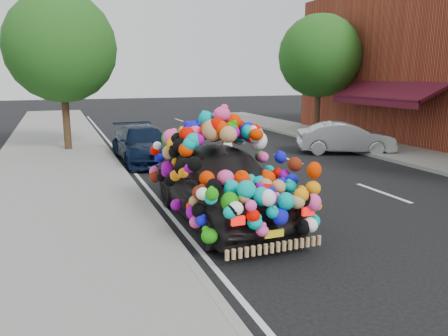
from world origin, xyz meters
The scene contains 10 objects.
ground centered at (0.00, 0.00, 0.00)m, with size 100.00×100.00×0.00m, color black.
sidewalk centered at (-4.30, 0.00, 0.06)m, with size 4.00×60.00×0.12m, color gray.
kerb centered at (-2.35, 0.00, 0.07)m, with size 0.15×60.00×0.13m, color gray.
footpath_far centered at (8.20, 3.00, 0.06)m, with size 3.00×40.00×0.12m, color gray.
lane_markings centered at (3.60, 0.00, 0.01)m, with size 6.00×50.00×0.01m, color silver, non-canonical shape.
tree_near_sidewalk centered at (-3.80, 9.50, 4.02)m, with size 4.20×4.20×6.13m.
tree_far_b centered at (8.00, 10.00, 3.89)m, with size 4.00×4.00×5.90m.
plush_art_car centered at (-1.05, -0.42, 1.15)m, with size 2.33×4.90×2.24m.
navy_sedan centered at (-1.38, 6.47, 0.62)m, with size 1.73×4.27×1.24m, color black.
silver_hatchback centered at (6.26, 5.26, 0.61)m, with size 1.28×3.68×1.21m, color #ABADB3.
Camera 1 is at (-4.16, -8.72, 3.00)m, focal length 35.00 mm.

